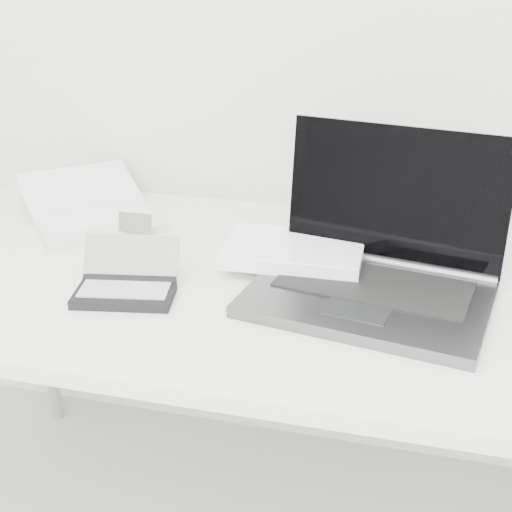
% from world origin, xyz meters
% --- Properties ---
extents(desk, '(1.60, 0.80, 0.73)m').
position_xyz_m(desk, '(0.00, 1.55, 0.68)').
color(desk, white).
rests_on(desk, ground).
extents(laptop_large, '(0.54, 0.40, 0.29)m').
position_xyz_m(laptop_large, '(0.15, 1.55, 0.78)').
color(laptop_large, '#505255').
rests_on(laptop_large, desk).
extents(netbook_open_white, '(0.43, 0.44, 0.07)m').
position_xyz_m(netbook_open_white, '(-0.48, 1.74, 0.75)').
color(netbook_open_white, white).
rests_on(netbook_open_white, desk).
extents(pda_silver, '(0.08, 0.07, 0.06)m').
position_xyz_m(pda_silver, '(-0.34, 1.63, 0.74)').
color(pda_silver, silver).
rests_on(pda_silver, desk).
extents(palmtop_charcoal, '(0.20, 0.17, 0.09)m').
position_xyz_m(palmtop_charcoal, '(-0.25, 1.41, 0.75)').
color(palmtop_charcoal, black).
rests_on(palmtop_charcoal, desk).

